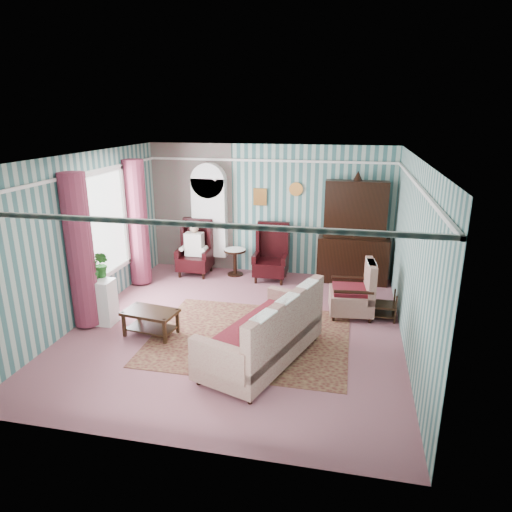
% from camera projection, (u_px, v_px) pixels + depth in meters
% --- Properties ---
extents(floor, '(6.00, 6.00, 0.00)m').
position_uv_depth(floor, '(237.00, 328.00, 7.87)').
color(floor, '#995962').
rests_on(floor, ground).
extents(room_shell, '(5.53, 6.02, 2.91)m').
position_uv_depth(room_shell, '(202.00, 210.00, 7.55)').
color(room_shell, '#386766').
rests_on(room_shell, ground).
extents(bookcase, '(0.80, 0.28, 2.24)m').
position_uv_depth(bookcase, '(210.00, 223.00, 10.45)').
color(bookcase, white).
rests_on(bookcase, floor).
extents(dresser_hutch, '(1.50, 0.56, 2.36)m').
position_uv_depth(dresser_hutch, '(354.00, 229.00, 9.67)').
color(dresser_hutch, black).
rests_on(dresser_hutch, floor).
extents(wingback_left, '(0.76, 0.80, 1.25)m').
position_uv_depth(wingback_left, '(195.00, 248.00, 10.28)').
color(wingback_left, black).
rests_on(wingback_left, floor).
extents(wingback_right, '(0.76, 0.80, 1.25)m').
position_uv_depth(wingback_right, '(271.00, 253.00, 9.93)').
color(wingback_right, black).
rests_on(wingback_right, floor).
extents(seated_woman, '(0.44, 0.40, 1.18)m').
position_uv_depth(seated_woman, '(195.00, 250.00, 10.29)').
color(seated_woman, white).
rests_on(seated_woman, floor).
extents(round_side_table, '(0.50, 0.50, 0.60)m').
position_uv_depth(round_side_table, '(235.00, 262.00, 10.34)').
color(round_side_table, black).
rests_on(round_side_table, floor).
extents(nest_table, '(0.45, 0.38, 0.54)m').
position_uv_depth(nest_table, '(383.00, 305.00, 8.14)').
color(nest_table, black).
rests_on(nest_table, floor).
extents(plant_stand, '(0.55, 0.35, 0.80)m').
position_uv_depth(plant_stand, '(99.00, 302.00, 7.94)').
color(plant_stand, white).
rests_on(plant_stand, floor).
extents(rug, '(3.20, 2.60, 0.01)m').
position_uv_depth(rug, '(250.00, 337.00, 7.53)').
color(rug, '#50231A').
rests_on(rug, floor).
extents(sofa, '(1.59, 2.40, 0.95)m').
position_uv_depth(sofa, '(262.00, 332.00, 6.69)').
color(sofa, '#BFB094').
rests_on(sofa, floor).
extents(floral_armchair, '(0.97, 0.93, 1.00)m').
position_uv_depth(floral_armchair, '(352.00, 289.00, 8.23)').
color(floral_armchair, beige).
rests_on(floral_armchair, floor).
extents(coffee_table, '(0.94, 0.63, 0.43)m').
position_uv_depth(coffee_table, '(151.00, 323.00, 7.56)').
color(coffee_table, black).
rests_on(coffee_table, floor).
extents(potted_plant_a, '(0.47, 0.45, 0.41)m').
position_uv_depth(potted_plant_a, '(91.00, 270.00, 7.69)').
color(potted_plant_a, '#1A541F').
rests_on(potted_plant_a, plant_stand).
extents(potted_plant_b, '(0.32, 0.29, 0.48)m').
position_uv_depth(potted_plant_b, '(102.00, 264.00, 7.88)').
color(potted_plant_b, '#164819').
rests_on(potted_plant_b, plant_stand).
extents(potted_plant_c, '(0.22, 0.22, 0.35)m').
position_uv_depth(potted_plant_c, '(93.00, 269.00, 7.83)').
color(potted_plant_c, '#255219').
rests_on(potted_plant_c, plant_stand).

